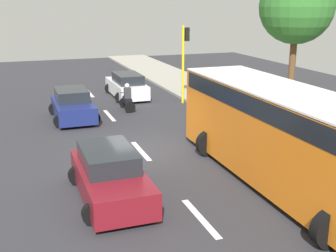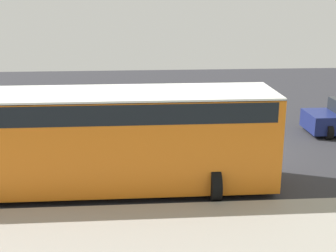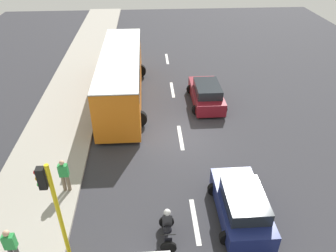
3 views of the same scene
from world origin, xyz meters
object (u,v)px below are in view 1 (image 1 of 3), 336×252
Objects in this scene: car_white at (127,86)px; street_tree_center at (297,7)px; traffic_light_corner at (185,53)px; motorcycle at (127,99)px; pedestrian_by_tree at (221,96)px; car_maroon at (110,176)px; city_bus at (288,132)px; pedestrian_near_signal at (211,83)px; car_dark_blue at (73,106)px.

street_tree_center reaches higher than car_white.
street_tree_center reaches higher than traffic_light_corner.
car_white is 0.60× the size of street_tree_center.
pedestrian_by_tree reaches higher than motorcycle.
motorcycle is 5.18m from pedestrian_by_tree.
car_white is (4.11, 14.01, -0.00)m from car_maroon.
city_bus is 11.66m from street_tree_center.
car_white is 2.93× the size of motorcycle.
pedestrian_near_signal is 0.38× the size of traffic_light_corner.
motorcycle reaches higher than car_white.
traffic_light_corner reaches higher than pedestrian_by_tree.
car_dark_blue is at bearing 171.37° from street_tree_center.
traffic_light_corner reaches higher than car_maroon.
motorcycle is at bearing -104.13° from car_white.
pedestrian_near_signal is 3.74m from pedestrian_by_tree.
car_maroon is 2.83× the size of motorcycle.
pedestrian_near_signal is (8.67, 11.39, 0.35)m from car_maroon.
traffic_light_corner is at bearing 10.92° from motorcycle.
car_maroon is at bearing -121.41° from traffic_light_corner.
motorcycle is 5.48m from pedestrian_near_signal.
motorcycle is (3.07, 0.87, -0.07)m from car_dark_blue.
pedestrian_by_tree is at bearing -177.80° from street_tree_center.
motorcycle is 0.20× the size of street_tree_center.
car_maroon is 14.60m from car_white.
traffic_light_corner is at bearing 13.18° from car_dark_blue.
city_bus is at bearing -103.07° from pedestrian_by_tree.
pedestrian_near_signal is 1.00× the size of pedestrian_by_tree.
traffic_light_corner is (2.80, -2.68, 2.22)m from car_white.
pedestrian_by_tree is 0.22× the size of street_tree_center.
motorcycle is 0.91× the size of pedestrian_near_signal.
city_bus is 12.87m from pedestrian_near_signal.
city_bus is at bearing -104.14° from pedestrian_near_signal.
street_tree_center reaches higher than car_maroon.
pedestrian_by_tree reaches higher than car_maroon.
street_tree_center is (3.25, -3.42, 4.46)m from pedestrian_near_signal.
city_bus is 2.44× the size of traffic_light_corner.
street_tree_center is at bearing 54.75° from city_bus.
motorcycle is (-2.27, 11.69, -1.20)m from city_bus.
street_tree_center reaches higher than motorcycle.
car_dark_blue is 12.12m from city_bus.
car_white is 4.47m from traffic_light_corner.
pedestrian_near_signal is (3.14, 12.46, -0.79)m from city_bus.
motorcycle is at bearing 100.99° from city_bus.
pedestrian_near_signal is at bearing 52.74° from car_maroon.
car_dark_blue is 5.79m from car_white.
car_white is at bearing 150.09° from pedestrian_near_signal.
city_bus is at bearing -125.25° from street_tree_center.
pedestrian_near_signal is at bearing 133.56° from street_tree_center.
car_dark_blue is at bearing -166.82° from traffic_light_corner.
street_tree_center is (11.92, 7.97, 4.81)m from car_maroon.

